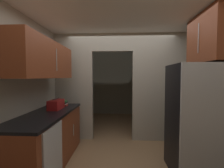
% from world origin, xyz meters
% --- Properties ---
extents(kitchen_overhead_slab, '(3.59, 6.52, 0.06)m').
position_xyz_m(kitchen_overhead_slab, '(0.00, 0.38, 2.59)').
color(kitchen_overhead_slab, silver).
extents(kitchen_partition, '(3.19, 0.12, 2.56)m').
position_xyz_m(kitchen_partition, '(0.07, 1.26, 1.35)').
color(kitchen_partition, '#ADA899').
rests_on(kitchen_partition, ground).
extents(adjoining_room_shell, '(3.19, 2.59, 2.56)m').
position_xyz_m(adjoining_room_shell, '(0.00, 3.02, 1.28)').
color(adjoining_room_shell, gray).
rests_on(adjoining_room_shell, ground).
extents(refrigerator, '(0.79, 0.73, 1.73)m').
position_xyz_m(refrigerator, '(1.20, 0.03, 0.86)').
color(refrigerator, black).
rests_on(refrigerator, ground).
extents(lower_cabinet_run, '(0.67, 1.78, 0.92)m').
position_xyz_m(lower_cabinet_run, '(-1.26, 0.13, 0.46)').
color(lower_cabinet_run, brown).
rests_on(lower_cabinet_run, ground).
extents(dishwasher, '(0.02, 0.56, 0.86)m').
position_xyz_m(dishwasher, '(-0.93, -0.37, 0.43)').
color(dishwasher, '#B7BABC').
rests_on(dishwasher, ground).
extents(upper_cabinet_counterside, '(0.36, 1.60, 0.62)m').
position_xyz_m(upper_cabinet_counterside, '(-1.26, 0.13, 1.82)').
color(upper_cabinet_counterside, brown).
extents(upper_cabinet_fridgeside, '(0.36, 0.87, 0.79)m').
position_xyz_m(upper_cabinet_fridgeside, '(1.42, 0.13, 2.15)').
color(upper_cabinet_fridgeside, brown).
extents(boombox, '(0.21, 0.35, 0.21)m').
position_xyz_m(boombox, '(-1.23, 0.42, 1.01)').
color(boombox, maroon).
rests_on(boombox, lower_cabinet_run).
extents(book_stack, '(0.14, 0.15, 0.11)m').
position_xyz_m(book_stack, '(-1.19, 0.74, 0.98)').
color(book_stack, red).
rests_on(book_stack, lower_cabinet_run).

